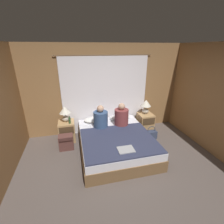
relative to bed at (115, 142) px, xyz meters
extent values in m
plane|color=#564C47|center=(0.00, -0.95, -0.22)|extent=(16.00, 16.00, 0.00)
cube|color=olive|center=(0.00, 1.15, 1.03)|extent=(4.53, 0.06, 2.50)
cube|color=white|center=(0.00, 1.09, 0.87)|extent=(2.43, 0.03, 2.18)
cylinder|color=brown|center=(0.00, 1.09, 1.98)|extent=(2.63, 0.02, 0.02)
cube|color=brown|center=(0.00, 0.00, -0.08)|extent=(1.67, 2.07, 0.27)
cube|color=silver|center=(0.00, 0.00, 0.14)|extent=(1.63, 2.03, 0.17)
cube|color=tan|center=(-1.14, 0.75, 0.05)|extent=(0.42, 0.44, 0.55)
cube|color=#4C3823|center=(-1.14, 0.53, 0.19)|extent=(0.37, 0.02, 0.20)
cube|color=tan|center=(1.14, 0.75, 0.05)|extent=(0.42, 0.44, 0.55)
cube|color=#4C3823|center=(1.14, 0.53, 0.19)|extent=(0.37, 0.02, 0.20)
ellipsoid|color=#B2A899|center=(-1.14, 0.80, 0.40)|extent=(0.19, 0.19, 0.15)
cylinder|color=#B2A893|center=(-1.14, 0.80, 0.52)|extent=(0.02, 0.02, 0.08)
cone|color=silver|center=(-1.14, 0.80, 0.66)|extent=(0.30, 0.30, 0.19)
ellipsoid|color=#B2A899|center=(1.14, 0.80, 0.40)|extent=(0.19, 0.19, 0.15)
cylinder|color=#B2A893|center=(1.14, 0.80, 0.52)|extent=(0.02, 0.02, 0.08)
cone|color=silver|center=(1.14, 0.80, 0.66)|extent=(0.30, 0.30, 0.19)
ellipsoid|color=white|center=(-0.37, 0.82, 0.28)|extent=(0.60, 0.35, 0.12)
ellipsoid|color=white|center=(0.37, 0.82, 0.28)|extent=(0.60, 0.35, 0.12)
cube|color=#2D334C|center=(0.00, -0.31, 0.24)|extent=(1.61, 1.40, 0.03)
cylinder|color=#38517A|center=(-0.27, 0.43, 0.44)|extent=(0.37, 0.37, 0.43)
sphere|color=tan|center=(-0.27, 0.43, 0.74)|extent=(0.17, 0.17, 0.17)
cylinder|color=brown|center=(0.29, 0.43, 0.45)|extent=(0.37, 0.37, 0.44)
sphere|color=tan|center=(0.29, 0.43, 0.75)|extent=(0.17, 0.17, 0.17)
cylinder|color=#2D4C28|center=(-1.05, 0.64, 0.40)|extent=(0.06, 0.06, 0.15)
cylinder|color=#2D4C28|center=(-1.05, 0.64, 0.51)|extent=(0.02, 0.02, 0.06)
cube|color=#9EA0A5|center=(0.03, -0.72, 0.26)|extent=(0.33, 0.25, 0.02)
cube|color=brown|center=(-1.17, 0.33, -0.03)|extent=(0.35, 0.23, 0.38)
cube|color=#452824|center=(-1.17, 0.30, 0.12)|extent=(0.31, 0.24, 0.08)
cube|color=#333D56|center=(1.11, 0.28, -0.11)|extent=(0.31, 0.16, 0.22)
torus|color=#2B3449|center=(1.11, 0.28, 0.04)|extent=(0.23, 0.02, 0.23)
camera|label=1|loc=(-0.90, -3.31, 2.17)|focal=26.00mm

